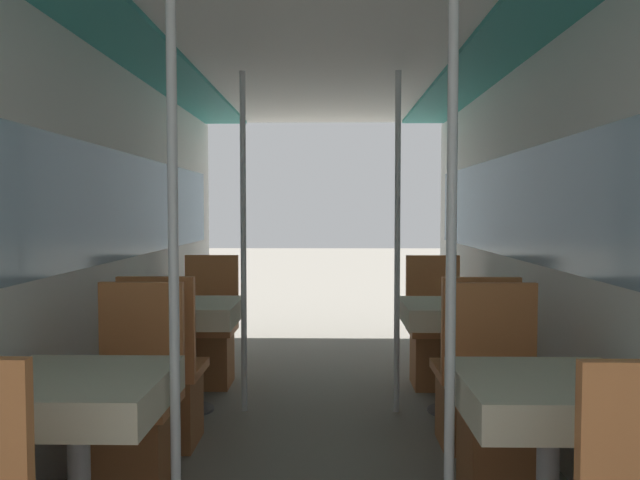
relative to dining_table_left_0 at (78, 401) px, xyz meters
The scene contains 17 objects.
wall_left 1.26m from the dining_table_left_0, 110.36° to the left, with size 0.05×6.68×2.23m.
wall_right 2.44m from the dining_table_left_0, 26.86° to the left, with size 0.05×6.68×2.23m.
ceiling_panel 2.15m from the dining_table_left_0, 51.28° to the left, with size 2.53×6.68×0.07m.
dining_table_left_0 is the anchor object (origin of this frame).
chair_left_far_0 0.70m from the dining_table_left_0, 90.00° to the left, with size 0.42×0.42×0.98m.
support_pole_left_0 0.61m from the dining_table_left_0, ahead, with size 0.04×0.04×2.23m.
dining_table_left_1 1.82m from the dining_table_left_0, 90.00° to the left, with size 0.64×0.64×0.72m.
chair_left_near_1 1.24m from the dining_table_left_0, 90.00° to the left, with size 0.42×0.42×0.98m.
chair_left_far_1 2.46m from the dining_table_left_0, 90.00° to the left, with size 0.42×0.42×0.98m.
support_pole_left_1 1.91m from the dining_table_left_0, 78.77° to the left, with size 0.04×0.04×2.23m.
dining_table_right_0 1.73m from the dining_table_left_0, ahead, with size 0.64×0.64×0.72m.
chair_right_far_0 1.87m from the dining_table_left_0, 19.71° to the left, with size 0.42×0.42×0.98m.
support_pole_right_0 1.45m from the dining_table_left_0, ahead, with size 0.04×0.04×2.23m.
dining_table_right_1 2.51m from the dining_table_left_0, 46.42° to the left, with size 0.64×0.64×0.72m.
chair_right_near_1 2.13m from the dining_table_left_0, 34.70° to the left, with size 0.42×0.42×0.98m.
chair_right_far_1 3.00m from the dining_table_left_0, 54.64° to the left, with size 0.42×0.42×0.98m.
support_pole_right_1 2.33m from the dining_table_left_0, 53.02° to the left, with size 0.04×0.04×2.23m.
Camera 1 is at (0.07, -1.39, 1.33)m, focal length 35.00 mm.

